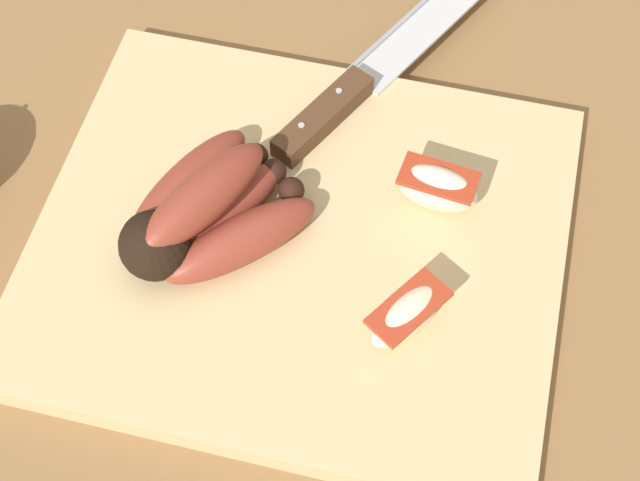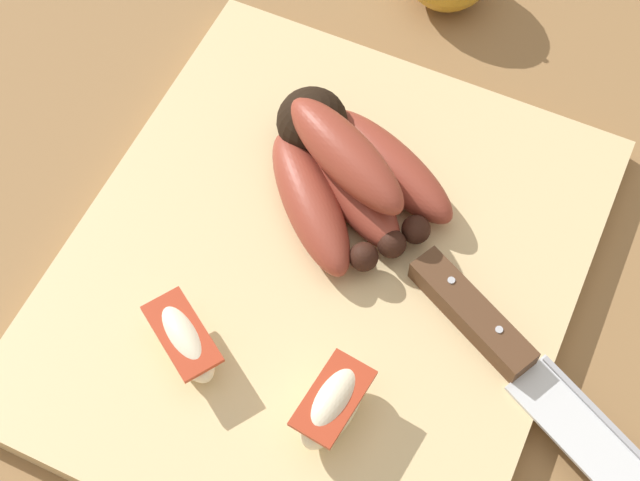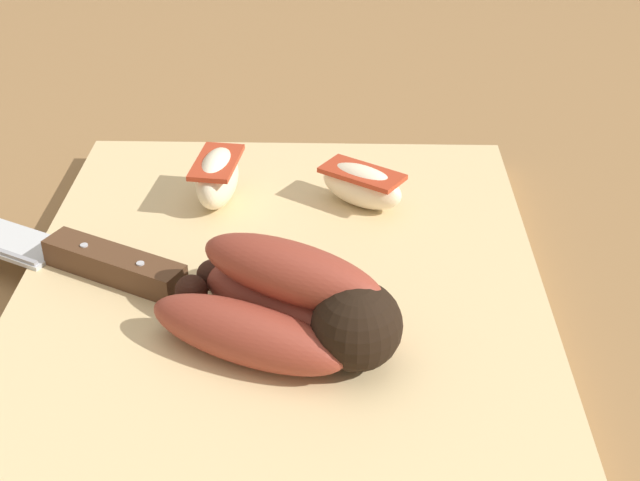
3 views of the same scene
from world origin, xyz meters
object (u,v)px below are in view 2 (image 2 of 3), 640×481
chefs_knife (525,366)px  apple_wedge_near (184,340)px  banana_bunch (343,169)px  apple_wedge_middle (333,405)px

chefs_knife → apple_wedge_near: apple_wedge_near is taller
banana_bunch → apple_wedge_near: (-0.16, 0.04, -0.01)m
chefs_knife → apple_wedge_middle: apple_wedge_middle is taller
banana_bunch → chefs_knife: size_ratio=0.58×
banana_bunch → apple_wedge_near: size_ratio=2.24×
chefs_knife → banana_bunch: bearing=64.2°
chefs_knife → apple_wedge_middle: size_ratio=4.11×
banana_bunch → chefs_knife: 0.18m
apple_wedge_near → chefs_knife: bearing=-68.9°
chefs_knife → apple_wedge_near: bearing=111.1°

